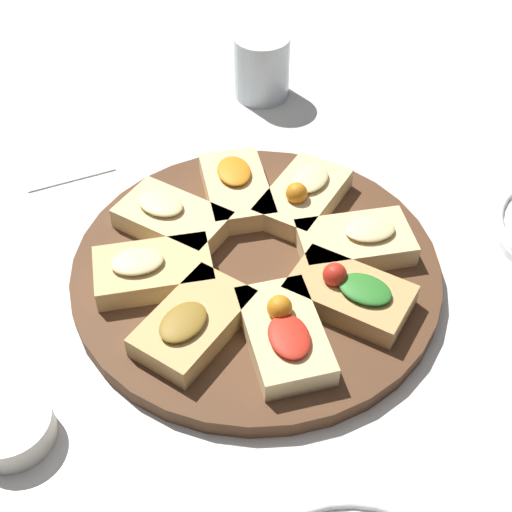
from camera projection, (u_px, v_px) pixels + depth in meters
name	position (u px, v px, depth m)	size (l,w,h in m)	color
ground_plane	(256.00, 277.00, 0.79)	(3.00, 3.00, 0.00)	silver
serving_board	(256.00, 270.00, 0.78)	(0.40, 0.40, 0.02)	#51331E
focaccia_slice_0	(350.00, 293.00, 0.73)	(0.10, 0.14, 0.05)	tan
focaccia_slice_1	(356.00, 241.00, 0.78)	(0.14, 0.13, 0.03)	#E5C689
focaccia_slice_2	(303.00, 196.00, 0.83)	(0.14, 0.10, 0.05)	#E5C689
focaccia_slice_3	(236.00, 189.00, 0.84)	(0.12, 0.14, 0.03)	#E5C689
focaccia_slice_4	(172.00, 218.00, 0.81)	(0.10, 0.14, 0.03)	#E5C689
focaccia_slice_5	(152.00, 270.00, 0.75)	(0.14, 0.13, 0.03)	#DBB775
focaccia_slice_6	(193.00, 323.00, 0.70)	(0.14, 0.10, 0.03)	tan
focaccia_slice_7	(284.00, 333.00, 0.69)	(0.12, 0.14, 0.05)	#E5C689
water_glass	(262.00, 66.00, 1.01)	(0.08, 0.08, 0.09)	silver
napkin_stack	(64.00, 159.00, 0.93)	(0.11, 0.10, 0.00)	white
dipping_bowl	(11.00, 427.00, 0.64)	(0.08, 0.08, 0.03)	silver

